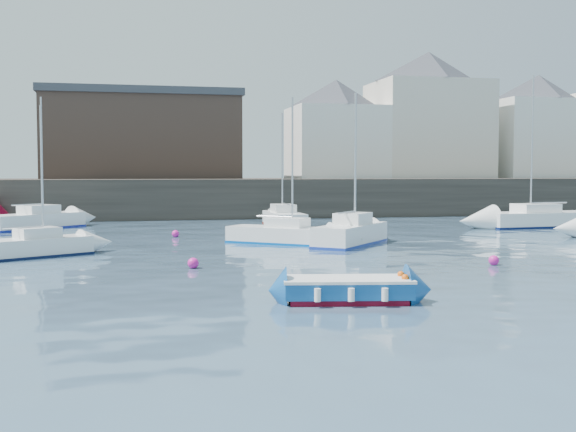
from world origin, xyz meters
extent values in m
plane|color=#2D4760|center=(0.00, 0.00, 0.00)|extent=(220.00, 220.00, 0.00)
cube|color=#28231E|center=(0.00, 35.00, 1.50)|extent=(90.00, 5.00, 3.00)
cube|color=#28231E|center=(0.00, 53.00, 1.40)|extent=(90.00, 32.00, 2.80)
cube|color=beige|center=(20.00, 42.00, 7.30)|extent=(10.00, 8.00, 9.00)
pyramid|color=#3A3D44|center=(20.00, 42.00, 13.20)|extent=(13.36, 13.36, 2.80)
cube|color=white|center=(31.00, 41.50, 6.55)|extent=(9.00, 7.00, 7.50)
pyramid|color=#3A3D44|center=(31.00, 41.50, 11.53)|extent=(11.88, 11.88, 2.45)
cube|color=white|center=(11.00, 41.50, 6.05)|extent=(8.00, 7.00, 6.50)
pyramid|color=#3A3D44|center=(11.00, 41.50, 10.53)|extent=(11.14, 11.14, 2.45)
cube|color=#3D2D26|center=(-6.00, 43.00, 6.30)|extent=(16.00, 10.00, 7.00)
cube|color=#3A3D44|center=(-6.00, 43.00, 10.10)|extent=(16.40, 10.40, 0.60)
cube|color=maroon|center=(-1.47, -2.00, 0.08)|extent=(3.34, 1.85, 0.16)
cube|color=#124F96|center=(-1.47, -2.00, 0.37)|extent=(3.64, 2.07, 0.43)
cube|color=white|center=(-1.47, -2.00, 0.63)|extent=(3.71, 2.11, 0.08)
cube|color=white|center=(-1.47, -2.00, 0.44)|extent=(2.89, 1.51, 0.39)
cube|color=#D1B58E|center=(-1.47, -2.00, 0.54)|extent=(0.43, 1.06, 0.06)
cylinder|color=white|center=(-2.19, -1.02, 0.34)|extent=(0.18, 0.18, 0.34)
cylinder|color=white|center=(-2.49, -2.66, 0.34)|extent=(0.18, 0.18, 0.34)
cylinder|color=white|center=(-1.32, -1.18, 0.34)|extent=(0.18, 0.18, 0.34)
cylinder|color=white|center=(-1.62, -2.82, 0.34)|extent=(0.18, 0.18, 0.34)
cylinder|color=white|center=(-0.45, -1.34, 0.34)|extent=(0.18, 0.18, 0.34)
cylinder|color=white|center=(-0.76, -2.98, 0.34)|extent=(0.18, 0.18, 0.34)
cube|color=white|center=(-11.18, 10.89, 0.39)|extent=(4.91, 3.82, 0.79)
cube|color=#0B1538|center=(-11.18, 10.89, 0.05)|extent=(4.96, 3.86, 0.10)
cube|color=white|center=(-10.98, 11.01, 1.01)|extent=(2.04, 1.86, 0.44)
cylinder|color=silver|center=(-10.77, 11.14, 3.55)|extent=(0.09, 0.09, 5.53)
cube|color=white|center=(0.19, 14.12, 0.41)|extent=(5.40, 4.86, 0.83)
cube|color=#0051B2|center=(0.19, 14.12, 0.06)|extent=(5.45, 4.90, 0.11)
cube|color=white|center=(0.40, 13.94, 1.06)|extent=(2.34, 2.25, 0.46)
cylinder|color=silver|center=(0.61, 13.77, 4.00)|extent=(0.09, 0.09, 6.35)
cube|color=white|center=(3.28, 12.72, 0.50)|extent=(4.92, 5.41, 1.00)
cube|color=#18339A|center=(3.28, 12.72, 0.07)|extent=(4.97, 5.47, 0.13)
cube|color=white|center=(3.45, 12.94, 1.28)|extent=(2.27, 2.35, 0.56)
cylinder|color=silver|center=(3.63, 13.15, 4.20)|extent=(0.11, 0.11, 6.39)
cube|color=white|center=(2.71, 25.22, 0.46)|extent=(1.83, 5.64, 0.92)
cube|color=#8D1700|center=(2.71, 25.22, 0.06)|extent=(1.85, 5.70, 0.12)
cube|color=white|center=(2.70, 25.50, 1.18)|extent=(1.36, 1.98, 0.51)
cylinder|color=silver|center=(2.70, 25.78, 4.16)|extent=(0.10, 0.10, 6.48)
cube|color=white|center=(18.67, 20.97, 0.49)|extent=(7.73, 3.00, 0.97)
cube|color=#091544|center=(18.67, 20.97, 0.06)|extent=(7.81, 3.03, 0.13)
cube|color=white|center=(18.29, 20.94, 1.24)|extent=(2.78, 2.02, 0.54)
cylinder|color=silver|center=(17.92, 20.91, 5.32)|extent=(0.11, 0.11, 8.70)
cube|color=white|center=(-12.94, 26.63, 0.48)|extent=(5.96, 5.87, 0.95)
cube|color=#132297|center=(-12.94, 26.63, 0.06)|extent=(6.02, 5.93, 0.13)
cube|color=white|center=(-12.71, 26.85, 1.21)|extent=(2.65, 2.64, 0.53)
cylinder|color=silver|center=(-12.48, 27.07, 4.59)|extent=(0.11, 0.11, 7.29)
sphere|color=#D71B92|center=(-4.95, 5.88, 0.00)|extent=(0.41, 0.41, 0.41)
sphere|color=#D71B92|center=(6.33, 4.31, 0.00)|extent=(0.39, 0.39, 0.39)
sphere|color=#D71B92|center=(-4.74, 18.97, 0.00)|extent=(0.40, 0.40, 0.40)
camera|label=1|loc=(-7.31, -20.64, 3.54)|focal=45.00mm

